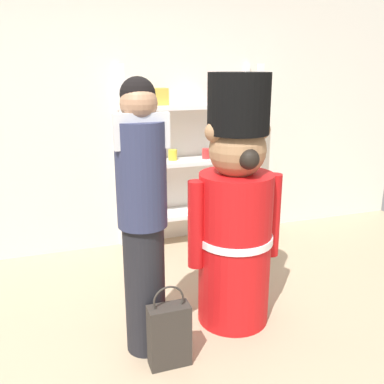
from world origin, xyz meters
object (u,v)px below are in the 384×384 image
object	(u,v)px
merchandise_shelf	(189,156)
shopping_bag	(169,334)
teddy_bear_guard	(236,215)
person_shopper	(142,215)

from	to	relation	value
merchandise_shelf	shopping_bag	bearing A→B (deg)	-112.21
teddy_bear_guard	shopping_bag	bearing A→B (deg)	-149.53
merchandise_shelf	shopping_bag	xyz separation A→B (m)	(-0.72, -1.77, -0.70)
shopping_bag	person_shopper	bearing A→B (deg)	113.80
teddy_bear_guard	person_shopper	bearing A→B (deg)	-169.41
person_shopper	shopping_bag	world-z (taller)	person_shopper
merchandise_shelf	person_shopper	xyz separation A→B (m)	(-0.82, -1.56, 0.00)
merchandise_shelf	shopping_bag	world-z (taller)	merchandise_shelf
teddy_bear_guard	person_shopper	xyz separation A→B (m)	(-0.66, -0.12, 0.12)
teddy_bear_guard	person_shopper	distance (m)	0.69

